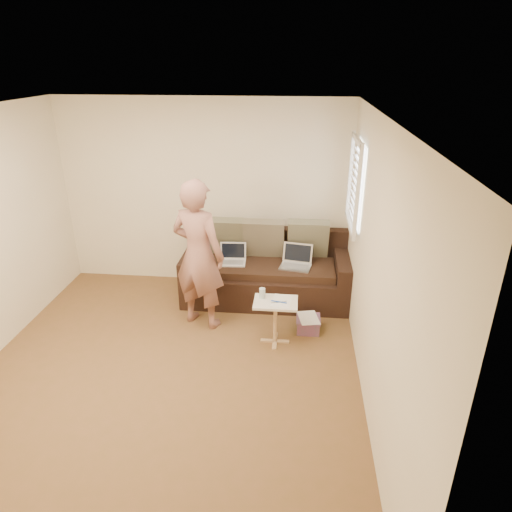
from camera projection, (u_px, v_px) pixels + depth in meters
The scene contains 18 objects.
floor at pixel (167, 375), 4.71m from camera, with size 4.50×4.50×0.00m, color brown.
ceiling at pixel (142, 117), 3.66m from camera, with size 4.50×4.50×0.00m, color white.
wall_back at pixel (204, 195), 6.23m from camera, with size 4.00×4.00×0.00m, color beige.
wall_front at pixel (15, 459), 2.14m from camera, with size 4.00×4.00×0.00m, color beige.
wall_right at pixel (375, 271), 4.01m from camera, with size 4.50×4.50×0.00m, color beige.
window_blinds at pixel (355, 184), 5.22m from camera, with size 0.12×0.88×1.08m, color white, non-canonical shape.
sofa at pixel (266, 269), 6.08m from camera, with size 2.20×0.95×0.85m, color black, non-canonical shape.
pillow_left at pixel (224, 236), 6.19m from camera, with size 0.55×0.14×0.55m, color #605D46, non-canonical shape.
pillow_mid at pixel (264, 238), 6.11m from camera, with size 0.55×0.14×0.55m, color brown, non-canonical shape.
pillow_right at pixel (308, 239), 6.10m from camera, with size 0.55×0.14×0.55m, color #605D46, non-canonical shape.
laptop_silver at pixel (295, 267), 5.90m from camera, with size 0.39×0.28×0.26m, color #B7BABC, non-canonical shape.
laptop_white at pixel (232, 263), 6.02m from camera, with size 0.35×0.25×0.25m, color white, non-canonical shape.
person at pixel (198, 255), 5.28m from camera, with size 0.67×0.45×1.84m, color #8B4C50.
side_table at pixel (275, 322), 5.15m from camera, with size 0.49×0.34×0.54m, color silver, non-canonical shape.
drinking_glass at pixel (262, 293), 5.09m from camera, with size 0.07×0.07×0.12m, color silver, non-canonical shape.
scissors at pixel (279, 302), 5.01m from camera, with size 0.18×0.10×0.02m, color silver, non-canonical shape.
paper_on_table at pixel (282, 301), 5.05m from camera, with size 0.21×0.30×0.00m, color white, non-canonical shape.
striped_box at pixel (308, 324), 5.44m from camera, with size 0.29×0.29×0.18m, color #C71D7B, non-canonical shape.
Camera 1 is at (1.29, -3.70, 3.05)m, focal length 31.59 mm.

